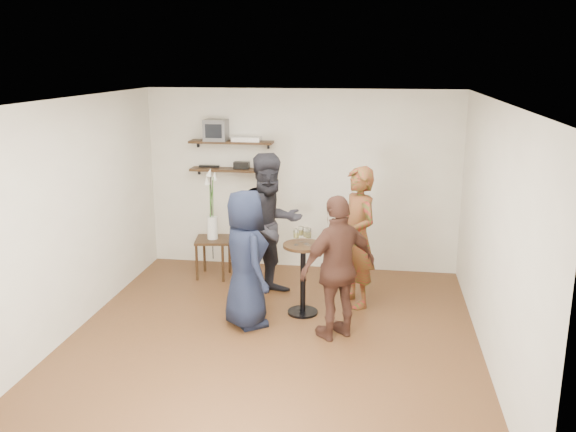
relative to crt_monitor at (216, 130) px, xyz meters
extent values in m
cube|color=#422915|center=(1.21, -2.38, -2.04)|extent=(4.50, 5.00, 0.04)
cube|color=white|center=(1.21, -2.38, 0.60)|extent=(4.50, 5.00, 0.04)
cube|color=silver|center=(1.21, 0.15, -0.72)|extent=(4.50, 0.04, 2.60)
cube|color=silver|center=(1.21, -4.89, -0.72)|extent=(4.50, 0.04, 2.60)
cube|color=silver|center=(-1.06, -2.38, -0.72)|extent=(0.04, 5.00, 2.60)
cube|color=silver|center=(3.48, -2.38, -0.72)|extent=(0.04, 5.00, 2.60)
cube|color=black|center=(0.21, 0.00, -0.17)|extent=(1.20, 0.25, 0.04)
cube|color=black|center=(0.21, 0.00, -0.57)|extent=(1.20, 0.25, 0.04)
cube|color=#59595B|center=(0.00, 0.00, 0.00)|extent=(0.32, 0.30, 0.30)
cube|color=silver|center=(0.44, 0.00, -0.12)|extent=(0.40, 0.24, 0.06)
cube|color=black|center=(0.36, 0.00, -0.50)|extent=(0.22, 0.10, 0.10)
cube|color=black|center=(-0.14, 0.05, -0.54)|extent=(0.30, 0.05, 0.03)
cube|color=black|center=(0.04, -0.51, -1.48)|extent=(0.53, 0.53, 0.04)
cylinder|color=black|center=(-0.14, -0.70, -1.76)|extent=(0.04, 0.04, 0.52)
cylinder|color=black|center=(0.23, -0.70, -1.76)|extent=(0.04, 0.04, 0.52)
cylinder|color=black|center=(-0.14, -0.33, -1.76)|extent=(0.04, 0.04, 0.52)
cylinder|color=black|center=(0.23, -0.33, -1.76)|extent=(0.04, 0.04, 0.52)
cylinder|color=silver|center=(0.04, -0.51, -1.30)|extent=(0.15, 0.15, 0.31)
cylinder|color=#2E631C|center=(0.02, -0.51, -0.98)|extent=(0.01, 0.07, 0.57)
cone|color=white|center=(-0.02, -0.51, -0.63)|extent=(0.07, 0.09, 0.13)
cylinder|color=#2E631C|center=(0.06, -0.50, -0.95)|extent=(0.04, 0.06, 0.64)
cone|color=white|center=(0.09, -0.48, -0.57)|extent=(0.11, 0.13, 0.13)
cylinder|color=#2E631C|center=(0.04, -0.53, -0.92)|extent=(0.10, 0.09, 0.70)
cone|color=white|center=(0.04, -0.56, -0.50)|extent=(0.13, 0.13, 0.14)
cylinder|color=black|center=(1.46, -1.60, -1.16)|extent=(0.48, 0.48, 0.04)
cylinder|color=black|center=(1.46, -1.60, -1.58)|extent=(0.06, 0.06, 0.81)
cylinder|color=black|center=(1.46, -1.60, -2.00)|extent=(0.37, 0.37, 0.03)
cylinder|color=silver|center=(1.38, -1.64, -1.14)|extent=(0.06, 0.06, 0.00)
cylinder|color=silver|center=(1.38, -1.64, -1.09)|extent=(0.01, 0.01, 0.09)
cylinder|color=silver|center=(1.38, -1.64, -1.00)|extent=(0.06, 0.06, 0.10)
cylinder|color=#E4D75D|center=(1.38, -1.64, -1.02)|extent=(0.06, 0.06, 0.06)
cylinder|color=silver|center=(1.52, -1.63, -1.14)|extent=(0.06, 0.06, 0.00)
cylinder|color=silver|center=(1.52, -1.63, -1.09)|extent=(0.01, 0.01, 0.09)
cylinder|color=silver|center=(1.52, -1.63, -0.99)|extent=(0.07, 0.07, 0.11)
cylinder|color=#E4D75D|center=(1.52, -1.63, -1.02)|extent=(0.06, 0.06, 0.06)
cylinder|color=silver|center=(1.42, -1.53, -1.14)|extent=(0.06, 0.06, 0.00)
cylinder|color=silver|center=(1.42, -1.53, -1.09)|extent=(0.01, 0.01, 0.09)
cylinder|color=silver|center=(1.42, -1.53, -1.00)|extent=(0.06, 0.06, 0.10)
cylinder|color=#E4D75D|center=(1.42, -1.53, -1.02)|extent=(0.06, 0.06, 0.06)
cylinder|color=silver|center=(1.49, -1.59, -1.14)|extent=(0.06, 0.06, 0.00)
cylinder|color=silver|center=(1.49, -1.59, -1.09)|extent=(0.01, 0.01, 0.09)
cylinder|color=silver|center=(1.49, -1.59, -0.99)|extent=(0.07, 0.07, 0.11)
cylinder|color=#E4D75D|center=(1.49, -1.59, -1.01)|extent=(0.06, 0.06, 0.06)
imported|color=maroon|center=(2.08, -1.22, -1.14)|extent=(0.69, 0.76, 1.75)
imported|color=black|center=(0.97, -1.06, -1.08)|extent=(1.15, 1.13, 1.87)
imported|color=black|center=(0.85, -2.01, -1.22)|extent=(0.86, 0.93, 1.60)
imported|color=#44261D|center=(1.92, -2.17, -1.21)|extent=(0.98, 0.90, 1.61)
camera|label=1|loc=(2.31, -8.43, 0.99)|focal=38.00mm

